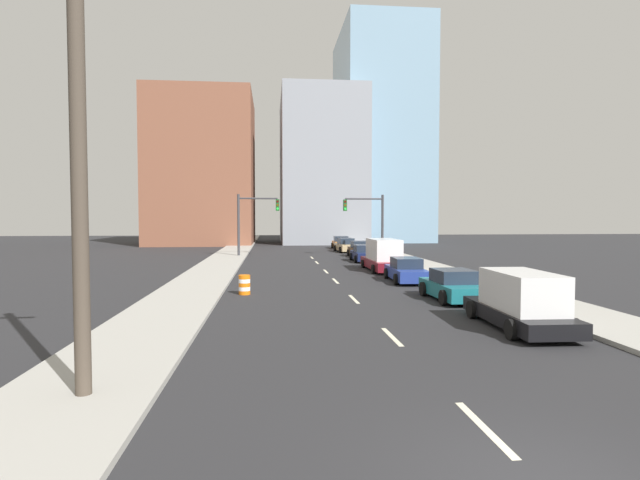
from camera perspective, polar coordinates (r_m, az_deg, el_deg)
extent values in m
cube|color=#9E9B93|center=(53.91, -9.86, -1.35)|extent=(3.34, 94.52, 0.15)
cube|color=#9E9B93|center=(54.99, 6.54, -1.26)|extent=(3.34, 94.52, 0.15)
cube|color=beige|center=(9.91, 18.24, -19.69)|extent=(0.16, 2.40, 0.01)
cube|color=beige|center=(16.09, 8.22, -10.87)|extent=(0.16, 2.40, 0.01)
cube|color=beige|center=(23.04, 3.89, -6.75)|extent=(0.16, 2.40, 0.01)
cube|color=beige|center=(29.49, 1.78, -4.70)|extent=(0.16, 2.40, 0.01)
cube|color=beige|center=(34.63, 0.67, -3.61)|extent=(0.16, 2.40, 0.01)
cube|color=beige|center=(41.45, -0.37, -2.59)|extent=(0.16, 2.40, 0.01)
cube|color=beige|center=(46.45, -0.93, -2.03)|extent=(0.16, 2.40, 0.01)
cube|color=brown|center=(73.32, -13.17, 7.73)|extent=(14.00, 16.00, 20.82)
cube|color=gray|center=(77.10, 0.03, 7.99)|extent=(12.00, 20.00, 22.02)
cube|color=#7A9EB7|center=(83.33, 6.86, 11.58)|extent=(13.00, 20.00, 33.59)
cylinder|color=#38383D|center=(47.88, -9.29, 1.64)|extent=(0.24, 0.24, 5.96)
cylinder|color=#38383D|center=(47.82, -7.10, 4.74)|extent=(3.69, 0.16, 0.16)
cube|color=#194C1E|center=(47.79, -4.87, 4.00)|extent=(0.34, 0.32, 1.10)
cylinder|color=#4C0C0C|center=(47.63, -4.87, 4.41)|extent=(0.22, 0.04, 0.22)
cylinder|color=#593F0C|center=(47.62, -4.87, 4.00)|extent=(0.22, 0.04, 0.22)
cylinder|color=#26E53F|center=(47.61, -4.87, 3.59)|extent=(0.22, 0.04, 0.22)
cylinder|color=#38383D|center=(48.98, 7.15, 1.67)|extent=(0.24, 0.24, 5.96)
cylinder|color=#38383D|center=(48.64, 5.04, 4.71)|extent=(3.69, 0.16, 0.16)
cube|color=#194C1E|center=(48.31, 2.88, 3.99)|extent=(0.34, 0.32, 1.10)
cylinder|color=#4C0C0C|center=(48.15, 2.91, 4.40)|extent=(0.22, 0.04, 0.22)
cylinder|color=#593F0C|center=(48.15, 2.91, 3.99)|extent=(0.22, 0.04, 0.22)
cylinder|color=#26E53F|center=(48.14, 2.91, 3.59)|extent=(0.22, 0.04, 0.22)
cylinder|color=#473D33|center=(11.14, -25.87, 8.31)|extent=(0.32, 0.32, 9.80)
cylinder|color=orange|center=(24.64, -8.62, -5.95)|extent=(0.56, 0.56, 0.19)
cylinder|color=white|center=(24.61, -8.63, -5.52)|extent=(0.56, 0.56, 0.19)
cylinder|color=orange|center=(24.58, -8.63, -5.08)|extent=(0.56, 0.56, 0.19)
cylinder|color=white|center=(24.56, -8.63, -4.64)|extent=(0.56, 0.56, 0.19)
cylinder|color=orange|center=(24.53, -8.63, -4.20)|extent=(0.56, 0.56, 0.19)
cube|color=black|center=(18.38, 21.69, -7.98)|extent=(2.09, 5.41, 0.50)
cube|color=silver|center=(18.00, 22.10, -5.38)|extent=(1.79, 3.37, 1.26)
cylinder|color=black|center=(19.52, 16.95, -7.61)|extent=(0.24, 0.65, 0.64)
cylinder|color=black|center=(20.29, 22.21, -7.30)|extent=(0.24, 0.65, 0.64)
cylinder|color=black|center=(16.52, 21.04, -9.53)|extent=(0.24, 0.65, 0.64)
cylinder|color=black|center=(17.42, 27.01, -9.01)|extent=(0.24, 0.65, 0.64)
cube|color=#196B75|center=(23.46, 14.99, -5.45)|extent=(1.95, 4.28, 0.62)
cube|color=#1E2838|center=(23.39, 15.01, -3.99)|extent=(1.68, 1.94, 0.58)
cylinder|color=black|center=(24.37, 11.72, -5.50)|extent=(0.24, 0.67, 0.67)
cylinder|color=black|center=(25.05, 15.90, -5.33)|extent=(0.24, 0.67, 0.67)
cylinder|color=black|center=(21.93, 13.93, -6.43)|extent=(0.24, 0.67, 0.67)
cylinder|color=black|center=(22.68, 18.49, -6.19)|extent=(0.24, 0.67, 0.67)
cube|color=navy|center=(29.61, 9.82, -3.75)|extent=(1.93, 4.80, 0.63)
cube|color=#1E2838|center=(29.55, 9.83, -2.58)|extent=(1.61, 2.19, 0.59)
cylinder|color=black|center=(30.87, 7.60, -3.80)|extent=(0.25, 0.64, 0.63)
cylinder|color=black|center=(31.25, 10.82, -3.75)|extent=(0.25, 0.64, 0.63)
cylinder|color=black|center=(28.02, 8.70, -4.46)|extent=(0.25, 0.64, 0.63)
cylinder|color=black|center=(28.43, 12.23, -4.39)|extent=(0.25, 0.64, 0.63)
cube|color=maroon|center=(35.62, 7.17, -2.70)|extent=(2.07, 6.35, 0.62)
cube|color=silver|center=(35.23, 7.29, -1.07)|extent=(1.81, 3.94, 1.45)
cylinder|color=black|center=(37.35, 4.94, -2.71)|extent=(0.22, 0.61, 0.61)
cylinder|color=black|center=(37.78, 8.08, -2.66)|extent=(0.22, 0.61, 0.61)
cylinder|color=black|center=(33.51, 6.13, -3.32)|extent=(0.22, 0.61, 0.61)
cylinder|color=black|center=(33.99, 9.62, -3.26)|extent=(0.22, 0.61, 0.61)
cube|color=#141E47|center=(42.66, 5.08, -1.79)|extent=(1.89, 4.45, 0.65)
cube|color=#1E2838|center=(42.62, 5.09, -0.95)|extent=(1.64, 2.01, 0.60)
cylinder|color=black|center=(43.88, 3.56, -1.91)|extent=(0.23, 0.62, 0.62)
cylinder|color=black|center=(44.19, 5.99, -1.88)|extent=(0.23, 0.62, 0.62)
cylinder|color=black|center=(41.18, 4.11, -2.20)|extent=(0.23, 0.62, 0.62)
cylinder|color=black|center=(41.51, 6.69, -2.17)|extent=(0.23, 0.62, 0.62)
cube|color=brown|center=(47.85, 4.59, -1.28)|extent=(1.79, 4.23, 0.70)
cube|color=#1E2838|center=(47.81, 4.59, -0.49)|extent=(1.55, 1.92, 0.63)
cylinder|color=black|center=(48.98, 3.26, -1.43)|extent=(0.23, 0.63, 0.63)
cylinder|color=black|center=(49.32, 5.31, -1.41)|extent=(0.23, 0.63, 0.63)
cylinder|color=black|center=(46.43, 3.81, -1.66)|extent=(0.23, 0.63, 0.63)
cylinder|color=black|center=(46.78, 5.97, -1.63)|extent=(0.23, 0.63, 0.63)
cube|color=tan|center=(54.36, 2.96, -0.81)|extent=(1.99, 4.89, 0.69)
cube|color=#1E2838|center=(54.33, 2.96, -0.11)|extent=(1.63, 2.24, 0.63)
cylinder|color=black|center=(55.66, 1.74, -0.94)|extent=(0.26, 0.66, 0.65)
cylinder|color=black|center=(56.01, 3.53, -0.92)|extent=(0.26, 0.66, 0.65)
cylinder|color=black|center=(52.75, 2.34, -1.13)|extent=(0.26, 0.66, 0.65)
cylinder|color=black|center=(53.12, 4.23, -1.11)|extent=(0.26, 0.66, 0.65)
cube|color=orange|center=(60.03, 2.41, -0.49)|extent=(1.91, 4.26, 0.69)
cube|color=#1E2838|center=(60.00, 2.41, 0.14)|extent=(1.64, 1.94, 0.63)
cylinder|color=black|center=(61.24, 1.40, -0.61)|extent=(0.24, 0.66, 0.65)
cylinder|color=black|center=(61.45, 3.14, -0.61)|extent=(0.24, 0.66, 0.65)
cylinder|color=black|center=(58.64, 1.65, -0.76)|extent=(0.24, 0.66, 0.65)
cylinder|color=black|center=(58.86, 3.46, -0.75)|extent=(0.24, 0.66, 0.65)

